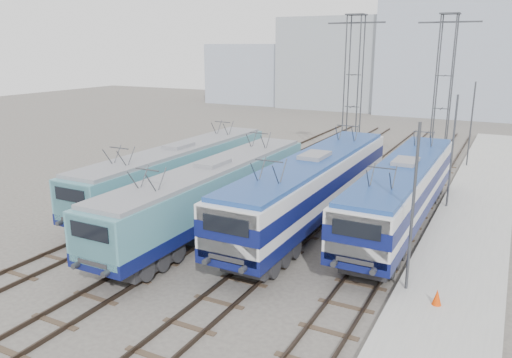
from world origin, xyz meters
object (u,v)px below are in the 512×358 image
object	(u,v)px
catenary_tower_west	(353,86)
safety_cone	(437,297)
locomotive_far_right	(403,188)
mast_front	(412,212)
locomotive_far_left	(178,169)
locomotive_center_left	(211,191)
catenary_tower_east	(443,87)
mast_mid	(452,154)
locomotive_center_right	(313,184)
mast_rear	(471,126)

from	to	relation	value
catenary_tower_west	safety_cone	bearing A→B (deg)	-64.62
locomotive_far_right	catenary_tower_west	distance (m)	14.76
safety_cone	mast_front	bearing A→B (deg)	147.35
locomotive_far_left	locomotive_far_right	size ratio (longest dim) A/B	0.99
locomotive_center_left	locomotive_far_right	xyz separation A→B (m)	(9.00, 5.00, 0.07)
locomotive_far_right	catenary_tower_west	world-z (taller)	catenary_tower_west
locomotive_center_left	safety_cone	size ratio (longest dim) A/B	28.75
catenary_tower_east	mast_mid	world-z (taller)	catenary_tower_east
catenary_tower_east	locomotive_center_left	bearing A→B (deg)	-114.30
mast_mid	locomotive_center_right	bearing A→B (deg)	-135.94
locomotive_center_left	locomotive_far_right	bearing A→B (deg)	29.07
mast_mid	safety_cone	world-z (taller)	mast_mid
locomotive_center_right	catenary_tower_east	xyz separation A→B (m)	(4.25, 16.15, 4.24)
catenary_tower_west	catenary_tower_east	xyz separation A→B (m)	(6.50, 2.00, 0.00)
mast_mid	locomotive_center_left	bearing A→B (deg)	-139.15
locomotive_center_right	mast_mid	size ratio (longest dim) A/B	2.69
locomotive_far_left	locomotive_center_right	distance (m)	9.00
catenary_tower_west	mast_rear	xyz separation A→B (m)	(8.60, 4.00, -3.14)
mast_mid	catenary_tower_west	bearing A→B (deg)	137.07
locomotive_center_right	mast_rear	distance (m)	19.26
mast_front	safety_cone	world-z (taller)	mast_front
locomotive_far_left	mast_mid	size ratio (longest dim) A/B	2.51
catenary_tower_west	mast_front	distance (m)	22.00
locomotive_center_right	catenary_tower_west	distance (m)	14.94
locomotive_far_left	mast_front	world-z (taller)	mast_front
catenary_tower_west	mast_rear	distance (m)	9.99
mast_mid	safety_cone	size ratio (longest dim) A/B	11.41
locomotive_far_left	mast_rear	bearing A→B (deg)	49.94
locomotive_far_left	mast_front	bearing A→B (deg)	-20.51
catenary_tower_west	mast_mid	world-z (taller)	catenary_tower_west
catenary_tower_west	mast_rear	bearing A→B (deg)	24.94
locomotive_center_left	mast_front	distance (m)	11.24
locomotive_far_right	mast_mid	size ratio (longest dim) A/B	2.54
mast_front	mast_mid	size ratio (longest dim) A/B	1.00
mast_rear	mast_front	bearing A→B (deg)	-90.00
locomotive_far_left	mast_front	size ratio (longest dim) A/B	2.51
locomotive_far_left	locomotive_center_right	xyz separation A→B (m)	(9.00, 0.11, 0.21)
locomotive_far_right	catenary_tower_east	distance (m)	15.03
mast_mid	mast_rear	distance (m)	12.00
locomotive_far_left	catenary_tower_west	bearing A→B (deg)	64.66
locomotive_center_left	locomotive_far_right	world-z (taller)	locomotive_far_right
locomotive_far_left	mast_mid	distance (m)	16.63
locomotive_center_right	mast_rear	bearing A→B (deg)	70.71
mast_rear	locomotive_center_right	bearing A→B (deg)	-109.29
catenary_tower_east	mast_front	distance (m)	22.32
mast_rear	locomotive_center_left	bearing A→B (deg)	-116.90
locomotive_far_left	mast_mid	bearing A→B (deg)	22.18
locomotive_center_right	mast_front	size ratio (longest dim) A/B	2.69
mast_mid	mast_rear	world-z (taller)	same
locomotive_far_right	catenary_tower_west	bearing A→B (deg)	118.60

